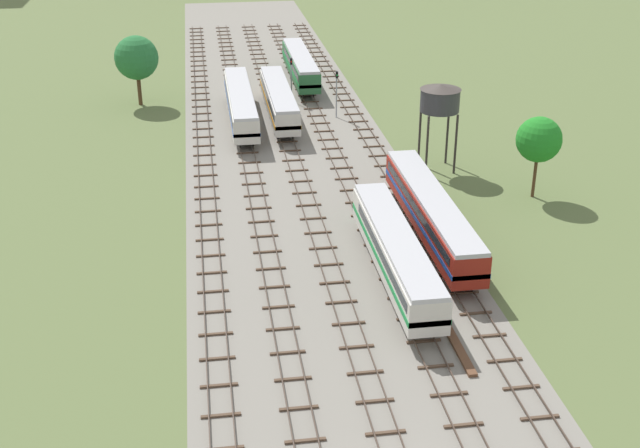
{
  "coord_description": "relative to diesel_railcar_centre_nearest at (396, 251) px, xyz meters",
  "views": [
    {
      "loc": [
        -9.39,
        -32.62,
        31.37
      ],
      "look_at": [
        0.0,
        30.22,
        1.5
      ],
      "focal_mm": 46.33,
      "sensor_mm": 36.0,
      "label": 1
    }
  ],
  "objects": [
    {
      "name": "ground_plane",
      "position": [
        -4.69,
        33.71,
        -2.6
      ],
      "size": [
        480.0,
        480.0,
        0.0
      ],
      "primitive_type": "plane",
      "color": "#5B6B3D"
    },
    {
      "name": "ballast_bed",
      "position": [
        -4.69,
        33.71,
        -2.59
      ],
      "size": [
        22.77,
        176.0,
        0.01
      ],
      "primitive_type": "cube",
      "color": "gray",
      "rests_on": "ground"
    },
    {
      "name": "track_far_left",
      "position": [
        -14.08,
        34.71,
        -2.46
      ],
      "size": [
        2.4,
        126.0,
        0.29
      ],
      "color": "#47382D",
      "rests_on": "ground"
    },
    {
      "name": "track_left",
      "position": [
        -9.38,
        34.71,
        -2.46
      ],
      "size": [
        2.4,
        126.0,
        0.29
      ],
      "color": "#47382D",
      "rests_on": "ground"
    },
    {
      "name": "track_centre_left",
      "position": [
        -4.69,
        34.71,
        -2.46
      ],
      "size": [
        2.4,
        126.0,
        0.29
      ],
      "color": "#47382D",
      "rests_on": "ground"
    },
    {
      "name": "track_centre",
      "position": [
        -0.0,
        34.71,
        -2.46
      ],
      "size": [
        2.4,
        126.0,
        0.29
      ],
      "color": "#47382D",
      "rests_on": "ground"
    },
    {
      "name": "track_centre_right",
      "position": [
        4.69,
        34.71,
        -2.46
      ],
      "size": [
        2.4,
        126.0,
        0.29
      ],
      "color": "#47382D",
      "rests_on": "ground"
    },
    {
      "name": "diesel_railcar_centre_nearest",
      "position": [
        0.0,
        0.0,
        0.0
      ],
      "size": [
        2.96,
        20.5,
        3.8
      ],
      "color": "beige",
      "rests_on": "ground"
    },
    {
      "name": "passenger_coach_centre_right_near",
      "position": [
        4.69,
        6.73,
        0.02
      ],
      "size": [
        2.96,
        22.0,
        3.8
      ],
      "color": "maroon",
      "rests_on": "ground"
    },
    {
      "name": "passenger_coach_left_mid",
      "position": [
        -9.38,
        40.84,
        0.02
      ],
      "size": [
        2.96,
        22.0,
        3.8
      ],
      "color": "beige",
      "rests_on": "ground"
    },
    {
      "name": "diesel_railcar_centre_left_midfar",
      "position": [
        -4.69,
        41.67,
        0.0
      ],
      "size": [
        2.96,
        20.5,
        3.8
      ],
      "color": "beige",
      "rests_on": "ground"
    },
    {
      "name": "diesel_railcar_centre_far",
      "position": [
        0.0,
        57.88,
        0.0
      ],
      "size": [
        2.96,
        20.5,
        3.8
      ],
      "color": "#286638",
      "rests_on": "ground"
    },
    {
      "name": "water_tower",
      "position": [
        9.72,
        22.7,
        4.92
      ],
      "size": [
        4.17,
        4.17,
        9.03
      ],
      "color": "#2D2826",
      "rests_on": "ground"
    },
    {
      "name": "signal_post_nearest",
      "position": [
        -2.35,
        48.67,
        1.12
      ],
      "size": [
        0.28,
        0.47,
        5.9
      ],
      "color": "gray",
      "rests_on": "ground"
    },
    {
      "name": "signal_post_near",
      "position": [
        2.35,
        41.38,
        1.11
      ],
      "size": [
        0.28,
        0.47,
        5.89
      ],
      "color": "gray",
      "rests_on": "ground"
    },
    {
      "name": "lineside_tree_0",
      "position": [
        -21.79,
        50.45,
        3.5
      ],
      "size": [
        5.54,
        5.54,
        8.89
      ],
      "color": "#4C331E",
      "rests_on": "ground"
    },
    {
      "name": "lineside_tree_1",
      "position": [
        16.92,
        14.23,
        3.17
      ],
      "size": [
        4.3,
        4.3,
        7.94
      ],
      "color": "#4C331E",
      "rests_on": "ground"
    },
    {
      "name": "spare_rail_bundle",
      "position": [
        2.07,
        -8.24,
        -2.48
      ],
      "size": [
        0.6,
        10.0,
        0.24
      ],
      "primitive_type": "cube",
      "color": "brown",
      "rests_on": "ground"
    }
  ]
}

